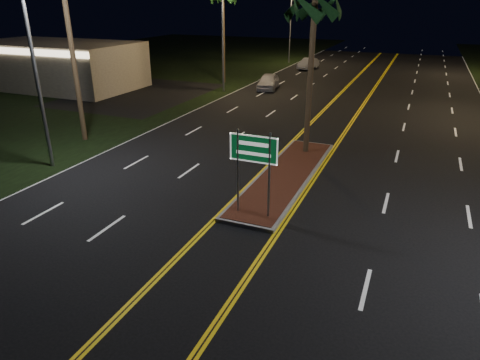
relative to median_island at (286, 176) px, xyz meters
The scene contains 11 objects.
ground 7.00m from the median_island, 90.00° to the right, with size 120.00×120.00×0.00m, color black.
grass_left 34.99m from the median_island, 149.04° to the left, with size 40.00×110.00×0.01m, color black.
median_island is the anchor object (origin of this frame).
highway_sign 4.80m from the median_island, 90.00° to the right, with size 1.80×0.08×3.20m.
commercial_building 29.13m from the median_island, 153.45° to the left, with size 15.00×8.12×4.00m.
streetlight_left_near 12.36m from the median_island, 164.22° to the right, with size 1.91×0.44×9.00m.
streetlight_left_mid 20.80m from the median_island, 121.98° to the left, with size 1.91×0.44×9.00m.
streetlight_left_far 38.89m from the median_island, 106.00° to the left, with size 1.91×0.44×9.00m.
palm_median 8.00m from the median_island, 90.00° to the left, with size 2.40×2.40×8.30m.
car_near 20.86m from the median_island, 111.55° to the left, with size 2.07×4.83×1.61m, color silver.
car_far 33.62m from the median_island, 102.69° to the left, with size 1.83×4.26×1.42m, color silver.
Camera 1 is at (5.06, -10.51, 7.54)m, focal length 32.00 mm.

